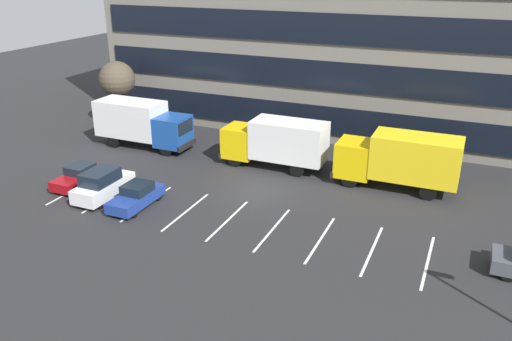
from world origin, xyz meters
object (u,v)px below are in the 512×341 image
object	(u,v)px
suv_white	(103,185)
box_truck_yellow	(276,141)
box_truck_blue	(142,122)
bare_tree	(117,79)
box_truck_yellow_all	(399,159)
sedan_maroon	(79,176)
sedan_navy	(136,196)

from	to	relation	value
suv_white	box_truck_yellow	bearing A→B (deg)	49.22
box_truck_blue	suv_white	world-z (taller)	box_truck_blue
suv_white	bare_tree	distance (m)	15.87
box_truck_yellow_all	box_truck_yellow	size ratio (longest dim) A/B	1.04
suv_white	sedan_maroon	xyz separation A→B (m)	(-2.76, 1.00, -0.26)
box_truck_yellow	bare_tree	world-z (taller)	bare_tree
box_truck_yellow_all	box_truck_blue	size ratio (longest dim) A/B	1.01
sedan_navy	bare_tree	bearing A→B (deg)	130.09
box_truck_yellow_all	sedan_navy	size ratio (longest dim) A/B	2.00
box_truck_blue	sedan_maroon	bearing A→B (deg)	-85.34
box_truck_yellow_all	suv_white	size ratio (longest dim) A/B	1.88
box_truck_yellow	sedan_navy	bearing A→B (deg)	-119.81
sedan_maroon	bare_tree	size ratio (longest dim) A/B	0.67
box_truck_blue	bare_tree	xyz separation A→B (m)	(-5.01, 3.78, 2.24)
sedan_navy	box_truck_blue	bearing A→B (deg)	122.87
box_truck_yellow_all	sedan_maroon	size ratio (longest dim) A/B	2.03
sedan_maroon	bare_tree	distance (m)	13.77
bare_tree	box_truck_yellow	bearing A→B (deg)	-12.66
sedan_maroon	bare_tree	world-z (taller)	bare_tree
box_truck_yellow	suv_white	bearing A→B (deg)	-130.78
box_truck_yellow	suv_white	world-z (taller)	box_truck_yellow
box_truck_yellow_all	bare_tree	world-z (taller)	bare_tree
box_truck_yellow_all	suv_white	bearing A→B (deg)	-151.66
box_truck_yellow	sedan_maroon	bearing A→B (deg)	-142.42
bare_tree	sedan_maroon	bearing A→B (deg)	-64.68
box_truck_blue	sedan_navy	distance (m)	11.24
suv_white	sedan_navy	size ratio (longest dim) A/B	1.07
sedan_navy	suv_white	bearing A→B (deg)	177.02
box_truck_blue	bare_tree	world-z (taller)	bare_tree
suv_white	sedan_navy	bearing A→B (deg)	-2.98
sedan_maroon	sedan_navy	bearing A→B (deg)	-11.96
box_truck_blue	sedan_navy	xyz separation A→B (m)	(6.05, -9.37, -1.39)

